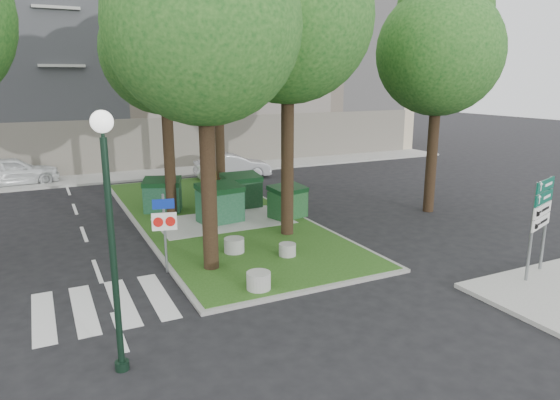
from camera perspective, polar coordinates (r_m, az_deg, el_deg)
ground at (r=13.28m, az=1.97°, el=-10.67°), size 120.00×120.00×0.00m
median_island at (r=20.40m, az=-7.43°, el=-1.86°), size 6.00×16.00×0.12m
median_kerb at (r=20.40m, az=-7.43°, el=-1.89°), size 6.30×16.30×0.10m
building_sidewalk at (r=30.20m, az=-14.83°, el=2.85°), size 42.00×3.00×0.12m
zebra_crossing at (r=13.47m, az=-15.70°, el=-10.81°), size 5.00×3.00×0.01m
apartment_building at (r=37.19m, az=-18.06°, el=16.88°), size 41.00×12.00×16.00m
tree_median_near_left at (r=14.03m, az=-8.56°, el=21.08°), size 5.20×5.20×10.53m
tree_median_mid at (r=20.35m, az=-13.02°, el=17.56°), size 4.80×4.80×9.99m
tree_median_far at (r=24.26m, az=-7.13°, el=20.28°), size 5.80×5.80×11.93m
tree_street_right at (r=21.66m, az=17.90°, el=17.01°), size 5.00×5.00×10.06m
dumpster_a at (r=21.23m, az=-13.27°, el=0.55°), size 1.80×1.54×1.41m
dumpster_b at (r=19.23m, az=-6.88°, el=-0.36°), size 1.78×1.36×1.52m
dumpster_c at (r=21.40m, az=-4.42°, el=1.06°), size 1.61×1.15×1.47m
dumpster_d at (r=19.75m, az=0.89°, el=-0.19°), size 1.61×1.31×1.31m
bollard_left at (r=13.20m, az=-2.46°, el=-9.19°), size 0.64×0.64×0.46m
bollard_right at (r=15.58m, az=0.85°, el=-5.69°), size 0.53×0.53×0.38m
bollard_mid at (r=15.93m, az=-5.26°, el=-5.16°), size 0.64×0.64×0.46m
litter_bin at (r=25.82m, az=-7.32°, el=2.37°), size 0.41×0.41×0.72m
street_lamp at (r=9.42m, az=-18.91°, el=-1.54°), size 0.39×0.39×4.95m
traffic_sign_pole at (r=14.54m, az=-13.08°, el=-2.55°), size 0.69×0.19×2.34m
directional_sign at (r=15.38m, az=27.65°, el=-1.23°), size 1.30×0.50×2.73m
car_white at (r=29.71m, az=-28.31°, el=2.90°), size 4.72×2.30×1.55m
car_silver at (r=28.36m, az=-5.47°, el=3.88°), size 4.40×2.01×1.40m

